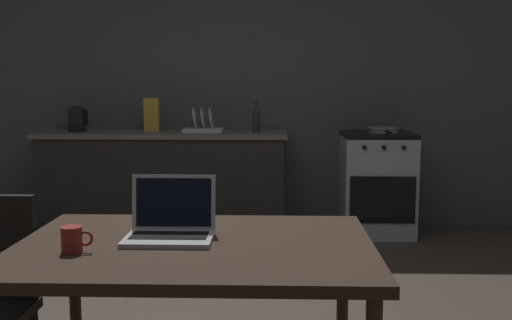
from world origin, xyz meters
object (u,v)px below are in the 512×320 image
bottle (256,118)px  stove_oven (377,183)px  dining_table (195,261)px  cereal_box (152,115)px  frying_pan (384,130)px  coffee_mug (73,239)px  dish_rack (203,126)px  laptop (170,226)px  electric_kettle (77,120)px

bottle → stove_oven: bearing=2.6°
dining_table → cereal_box: 3.22m
frying_pan → dining_table: bearing=-112.0°
coffee_mug → stove_oven: bearing=63.8°
stove_oven → bottle: size_ratio=3.46×
coffee_mug → dining_table: bearing=18.8°
dish_rack → dining_table: bearing=-83.9°
laptop → electric_kettle: 3.31m
electric_kettle → bottle: 1.58m
frying_pan → coffee_mug: frying_pan is taller
dining_table → frying_pan: size_ratio=2.90×
dining_table → dish_rack: dish_rack is taller
bottle → frying_pan: bearing=1.2°
dining_table → dish_rack: bearing=96.1°
coffee_mug → cereal_box: cereal_box is taller
dish_rack → bottle: bearing=-6.2°
cereal_box → dining_table: bearing=-75.7°
bottle → frying_pan: size_ratio=0.58×
stove_oven → dish_rack: size_ratio=2.63×
cereal_box → stove_oven: bearing=-0.7°
stove_oven → bottle: bearing=-177.4°
bottle → frying_pan: bottle is taller
laptop → coffee_mug: 0.36m
laptop → frying_pan: 3.28m
dish_rack → coffee_mug: bearing=-91.2°
cereal_box → laptop: bearing=-77.2°
dining_table → cereal_box: size_ratio=4.42×
bottle → cereal_box: (-0.92, 0.07, 0.02)m
stove_oven → dining_table: 3.30m
frying_pan → laptop: bearing=-113.9°
bottle → laptop: bearing=-94.4°
dining_table → cereal_box: (-0.79, 3.10, 0.37)m
electric_kettle → frying_pan: 2.67m
laptop → bottle: 2.99m
laptop → dish_rack: dish_rack is taller
laptop → dish_rack: (-0.23, 3.02, 0.16)m
stove_oven → laptop: 3.30m
electric_kettle → coffee_mug: electric_kettle is taller
frying_pan → cereal_box: size_ratio=1.52×
bottle → dish_rack: bearing=173.8°
stove_oven → bottle: bottle is taller
frying_pan → cereal_box: cereal_box is taller
electric_kettle → dish_rack: 1.11m
stove_oven → dish_rack: (-1.51, 0.00, 0.49)m
stove_oven → coffee_mug: size_ratio=8.10×
laptop → cereal_box: (-0.69, 3.04, 0.25)m
dining_table → bottle: bearing=87.5°
stove_oven → laptop: size_ratio=2.79×
laptop → frying_pan: size_ratio=0.72×
dining_table → frying_pan: 3.30m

